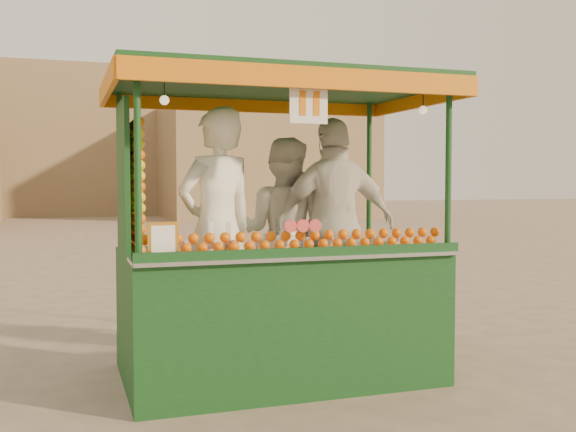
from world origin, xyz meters
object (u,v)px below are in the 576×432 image
object	(u,v)px
vendor_left	(217,228)
vendor_middle	(284,233)
juice_cart	(272,282)
vendor_right	(336,225)

from	to	relation	value
vendor_left	vendor_middle	bearing A→B (deg)	-164.76
juice_cart	vendor_right	distance (m)	0.89
vendor_left	vendor_middle	distance (m)	0.94
juice_cart	vendor_right	world-z (taller)	juice_cart
vendor_left	vendor_right	world-z (taller)	vendor_left
vendor_left	vendor_right	size ratio (longest dim) A/B	1.01
vendor_left	vendor_right	distance (m)	1.17
vendor_middle	vendor_right	size ratio (longest dim) A/B	0.91
vendor_middle	vendor_right	distance (m)	0.50
juice_cart	vendor_middle	size ratio (longest dim) A/B	1.57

